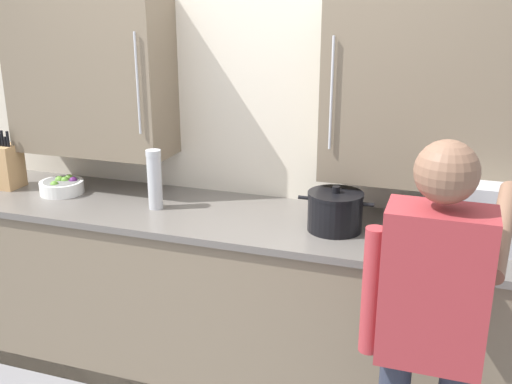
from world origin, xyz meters
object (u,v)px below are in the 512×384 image
Objects in this scene: stock_pot at (335,211)px; knife_block at (9,166)px; thermos_flask at (155,179)px; microwave_oven at (495,212)px; person_figure at (431,325)px; fruit_bowl at (62,186)px.

knife_block is at bearing 178.66° from stock_pot.
thermos_flask is at bearing -2.76° from knife_block.
microwave_oven is 1.63m from thermos_flask.
person_figure is (2.37, -0.78, -0.13)m from knife_block.
microwave_oven is 2.16× the size of knife_block.
thermos_flask reaches higher than stock_pot.
stock_pot is at bearing -174.15° from microwave_oven.
microwave_oven is 2.36× the size of thermos_flask.
person_figure reaches higher than knife_block.
thermos_flask is 1.60m from person_figure.
stock_pot reaches higher than fruit_bowl.
microwave_oven is at bearing 5.85° from stock_pot.
stock_pot is 1.55m from fruit_bowl.
stock_pot is 0.88m from person_figure.
knife_block is at bearing -178.96° from fruit_bowl.
stock_pot is at bearing -1.87° from fruit_bowl.
person_figure is (-0.21, -0.80, -0.15)m from microwave_oven.
stock_pot is 0.94m from thermos_flask.
knife_block is 1.89m from stock_pot.
person_figure is (2.02, -0.78, -0.05)m from fruit_bowl.
knife_block is 1.41× the size of fruit_bowl.
microwave_oven is 0.84m from person_figure.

